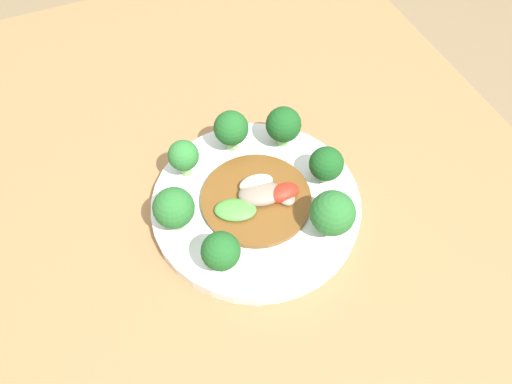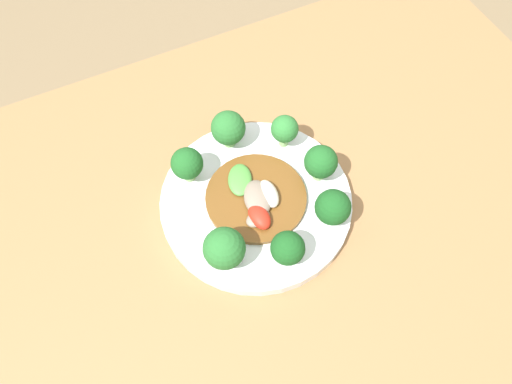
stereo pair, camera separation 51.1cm
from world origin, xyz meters
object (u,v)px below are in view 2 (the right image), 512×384
broccoli_south (288,248)px  plate (256,202)px  broccoli_northwest (187,164)px  broccoli_southeast (333,208)px  broccoli_east (321,162)px  stirfry_center (256,198)px  broccoli_northeast (285,129)px  broccoli_north (228,128)px  broccoli_southwest (224,249)px

broccoli_south → plate: bearing=88.9°
broccoli_northwest → broccoli_southeast: size_ratio=0.99×
broccoli_east → stirfry_center: broccoli_east is taller
broccoli_northeast → broccoli_south: broccoli_northeast is taller
broccoli_northeast → broccoli_south: 0.19m
broccoli_south → broccoli_north: bearing=87.9°
plate → broccoli_southwest: bearing=-138.9°
broccoli_northwest → broccoli_northeast: (0.15, -0.01, -0.00)m
broccoli_northwest → broccoli_south: 0.19m
broccoli_northeast → stirfry_center: 0.11m
broccoli_southeast → stirfry_center: 0.11m
broccoli_northwest → broccoli_east: 0.19m
broccoli_southwest → broccoli_southeast: (0.16, -0.01, -0.00)m
plate → stirfry_center: bearing=-106.6°
broccoli_north → broccoli_northeast: bearing=-26.2°
broccoli_southwest → broccoli_southeast: 0.16m
broccoli_northeast → broccoli_northwest: bearing=178.1°
broccoli_north → broccoli_south: size_ratio=1.17×
broccoli_northwest → broccoli_southeast: same height
broccoli_southwest → broccoli_south: size_ratio=1.23×
broccoli_northwest → stirfry_center: broccoli_northwest is taller
plate → stirfry_center: (-0.00, -0.00, 0.02)m
broccoli_northeast → plate: bearing=-139.0°
broccoli_northwest → stirfry_center: (0.07, -0.08, -0.03)m
broccoli_east → broccoli_south: bearing=-136.9°
broccoli_southeast → broccoli_south: bearing=-163.0°
stirfry_center → broccoli_northwest: bearing=132.6°
broccoli_southeast → broccoli_south: broccoli_southeast is taller
broccoli_north → stirfry_center: size_ratio=0.44×
broccoli_southeast → plate: bearing=136.6°
broccoli_northwest → broccoli_northeast: size_ratio=1.06×
broccoli_southeast → broccoli_north: 0.20m
broccoli_northwest → broccoli_north: (0.08, 0.03, 0.00)m
broccoli_east → broccoli_southeast: 0.07m
broccoli_northwest → broccoli_southwest: broccoli_southwest is taller
broccoli_southeast → broccoli_east: bearing=73.8°
plate → stirfry_center: 0.02m
broccoli_east → broccoli_southeast: size_ratio=1.02×
broccoli_southeast → stirfry_center: (-0.08, 0.07, -0.03)m
stirfry_center → broccoli_south: bearing=-90.6°
broccoli_east → broccoli_southwest: bearing=-160.5°
broccoli_northwest → stirfry_center: 0.11m
broccoli_northeast → stirfry_center: broccoli_northeast is taller
broccoli_north → broccoli_southeast: bearing=-67.9°
plate → broccoli_north: size_ratio=4.33×
broccoli_southwest → broccoli_northeast: bearing=41.1°
broccoli_southwest → broccoli_north: (0.08, 0.18, -0.00)m
broccoli_north → broccoli_northeast: size_ratio=1.11×
broccoli_southeast → broccoli_south: (-0.08, -0.03, -0.01)m
broccoli_northwest → broccoli_east: broccoli_east is taller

